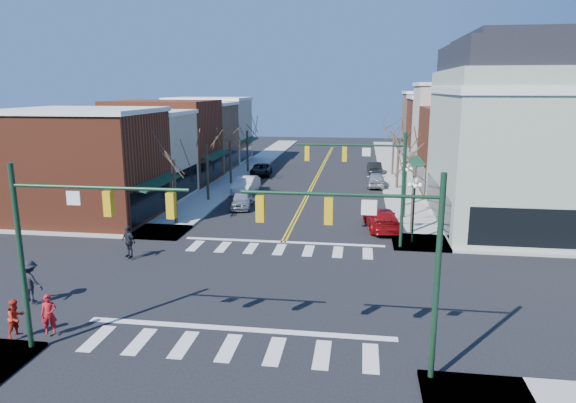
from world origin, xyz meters
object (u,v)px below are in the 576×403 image
at_px(car_right_mid, 376,180).
at_px(pedestrian_red_a, 49,314).
at_px(victorian_corner, 530,133).
at_px(lamppost_corner, 414,199).
at_px(car_left_far, 261,170).
at_px(lamppost_midblock, 406,181).
at_px(car_left_near, 242,200).
at_px(pedestrian_dark_b, 30,281).
at_px(car_right_far, 374,168).
at_px(pedestrian_red_b, 16,318).
at_px(pedestrian_dark_a, 128,241).
at_px(car_left_mid, 246,185).
at_px(car_right_near, 382,219).

bearing_deg(car_right_mid, pedestrian_red_a, 67.69).
xyz_separation_m(victorian_corner, car_right_mid, (-10.12, 13.28, -5.90)).
height_order(victorian_corner, pedestrian_red_a, victorian_corner).
bearing_deg(car_right_mid, lamppost_corner, 94.95).
bearing_deg(car_right_mid, car_left_far, -22.82).
distance_m(lamppost_midblock, pedestrian_red_a, 26.42).
bearing_deg(car_left_near, pedestrian_dark_b, -111.06).
height_order(car_right_far, pedestrian_dark_b, pedestrian_dark_b).
relative_size(car_left_far, pedestrian_red_b, 3.07).
height_order(car_right_mid, pedestrian_red_a, pedestrian_red_a).
xyz_separation_m(car_left_far, pedestrian_dark_a, (-1.98, -29.86, 0.42)).
height_order(car_left_mid, car_right_mid, car_left_mid).
height_order(car_left_near, pedestrian_red_a, pedestrian_red_a).
bearing_deg(car_right_far, car_left_far, 10.67).
height_order(car_left_near, car_left_far, car_left_near).
bearing_deg(pedestrian_red_a, car_right_far, 46.09).
bearing_deg(car_left_far, pedestrian_red_a, -96.33).
relative_size(lamppost_midblock, pedestrian_red_b, 2.79).
height_order(victorian_corner, car_left_mid, victorian_corner).
relative_size(car_right_far, pedestrian_dark_a, 2.21).
distance_m(lamppost_midblock, pedestrian_red_b, 27.44).
height_order(lamppost_corner, lamppost_midblock, same).
relative_size(victorian_corner, pedestrian_dark_b, 7.28).
bearing_deg(car_right_far, car_left_near, 55.99).
bearing_deg(lamppost_midblock, lamppost_corner, -90.00).
relative_size(lamppost_corner, car_right_far, 1.05).
xyz_separation_m(victorian_corner, lamppost_midblock, (-8.30, 0.50, -3.70)).
xyz_separation_m(car_left_mid, pedestrian_red_a, (-1.42, -29.14, 0.16)).
xyz_separation_m(car_right_near, pedestrian_dark_b, (-16.40, -15.30, 0.38)).
xyz_separation_m(car_left_mid, pedestrian_red_b, (-2.57, -29.56, 0.12)).
relative_size(lamppost_midblock, pedestrian_red_a, 2.65).
relative_size(pedestrian_red_a, pedestrian_red_b, 1.06).
distance_m(lamppost_corner, pedestrian_red_a, 21.53).
relative_size(pedestrian_red_b, pedestrian_dark_b, 0.79).
bearing_deg(car_left_near, pedestrian_dark_a, -111.29).
bearing_deg(car_right_near, pedestrian_dark_b, 35.23).
distance_m(car_right_far, pedestrian_red_b, 45.58).
xyz_separation_m(lamppost_corner, car_left_near, (-13.09, 8.37, -2.26)).
bearing_deg(car_right_mid, car_left_near, 43.62).
xyz_separation_m(victorian_corner, car_left_near, (-21.39, 2.37, -5.96)).
bearing_deg(pedestrian_red_a, lamppost_midblock, 27.85).
relative_size(lamppost_midblock, car_left_far, 0.91).
relative_size(car_right_mid, pedestrian_dark_a, 2.39).
distance_m(car_left_far, car_right_near, 24.79).
bearing_deg(car_right_mid, lamppost_midblock, 97.67).
height_order(victorian_corner, pedestrian_red_b, victorian_corner).
xyz_separation_m(lamppost_midblock, car_right_mid, (-1.82, 12.78, -2.20)).
height_order(lamppost_midblock, car_right_far, lamppost_midblock).
bearing_deg(car_right_near, car_left_far, -66.70).
height_order(victorian_corner, car_left_far, victorian_corner).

